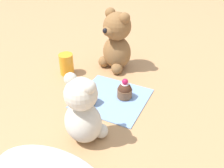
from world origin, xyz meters
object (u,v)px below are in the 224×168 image
(cupcake_near_cream_bear, at_px, (88,95))
(cupcake_near_tan_bear, at_px, (125,90))
(teddy_bear_cream, at_px, (83,112))
(juice_glass, at_px, (66,64))
(teddy_bear_tan, at_px, (116,42))

(cupcake_near_cream_bear, height_order, cupcake_near_tan_bear, cupcake_near_cream_bear)
(teddy_bear_cream, distance_m, juice_glass, 0.33)
(teddy_bear_cream, bearing_deg, juice_glass, -39.19)
(teddy_bear_cream, height_order, cupcake_near_cream_bear, teddy_bear_cream)
(teddy_bear_tan, height_order, cupcake_near_tan_bear, teddy_bear_tan)
(cupcake_near_cream_bear, height_order, juice_glass, cupcake_near_cream_bear)
(teddy_bear_tan, xyz_separation_m, cupcake_near_tan_bear, (-0.10, 0.16, -0.07))
(teddy_bear_cream, relative_size, cupcake_near_cream_bear, 2.61)
(teddy_bear_cream, relative_size, juice_glass, 2.48)
(teddy_bear_tan, bearing_deg, teddy_bear_cream, -56.78)
(cupcake_near_tan_bear, bearing_deg, juice_glass, -10.34)
(cupcake_near_cream_bear, distance_m, juice_glass, 0.20)
(teddy_bear_tan, distance_m, juice_glass, 0.19)
(teddy_bear_cream, height_order, teddy_bear_tan, teddy_bear_tan)
(cupcake_near_cream_bear, relative_size, juice_glass, 0.95)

